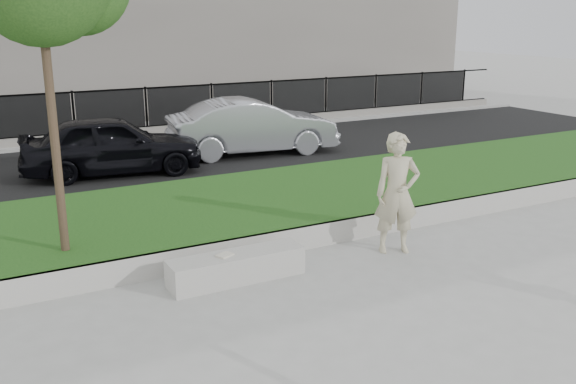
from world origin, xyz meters
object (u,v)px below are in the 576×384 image
stone_bench (237,267)px  car_dark (112,145)px  car_silver (253,127)px  man (397,193)px  book (225,255)px

stone_bench → car_dark: 7.27m
car_dark → car_silver: size_ratio=0.92×
man → car_silver: size_ratio=0.43×
book → car_dark: car_dark is taller
stone_bench → car_dark: (-0.01, 7.24, 0.55)m
car_silver → man: bearing=179.3°
stone_bench → man: (2.79, -0.15, 0.79)m
stone_bench → car_silver: bearing=62.9°
stone_bench → car_dark: bearing=90.1°
stone_bench → man: man is taller
man → book: (-2.98, 0.15, -0.56)m
stone_bench → book: size_ratio=8.70×
stone_bench → book: book is taller
stone_bench → car_silver: (3.97, 7.75, 0.59)m
book → car_dark: (0.17, 7.25, 0.33)m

